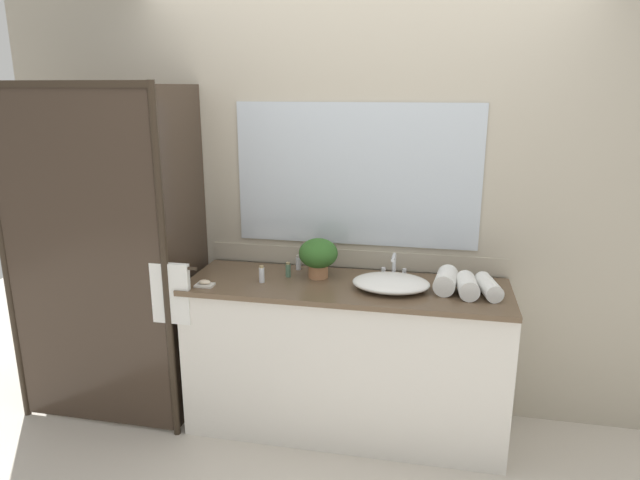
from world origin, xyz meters
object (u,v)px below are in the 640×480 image
(rolled_towel_near_edge, at_px, (488,287))
(faucet, at_px, (394,270))
(amenity_bottle_shampoo, at_px, (298,263))
(rolled_towel_far_edge, at_px, (446,280))
(amenity_bottle_conditioner, at_px, (288,270))
(rolled_towel_middle, at_px, (467,286))
(soap_dish, at_px, (205,284))
(amenity_bottle_lotion, at_px, (262,274))
(potted_plant, at_px, (318,255))
(sink_basin, at_px, (391,283))

(rolled_towel_near_edge, bearing_deg, faucet, 161.41)
(amenity_bottle_shampoo, bearing_deg, rolled_towel_far_edge, -12.40)
(amenity_bottle_conditioner, distance_m, rolled_towel_near_edge, 1.11)
(amenity_bottle_conditioner, bearing_deg, rolled_towel_middle, -5.73)
(rolled_towel_middle, height_order, rolled_towel_far_edge, rolled_towel_far_edge)
(soap_dish, bearing_deg, amenity_bottle_lotion, 23.24)
(faucet, distance_m, rolled_towel_far_edge, 0.33)
(potted_plant, xyz_separation_m, amenity_bottle_conditioner, (-0.17, -0.03, -0.09))
(amenity_bottle_conditioner, bearing_deg, amenity_bottle_lotion, -134.51)
(soap_dish, height_order, rolled_towel_near_edge, rolled_towel_near_edge)
(amenity_bottle_lotion, height_order, rolled_towel_middle, rolled_towel_middle)
(sink_basin, bearing_deg, soap_dish, -171.04)
(amenity_bottle_shampoo, xyz_separation_m, rolled_towel_far_edge, (0.87, -0.19, 0.01))
(amenity_bottle_shampoo, height_order, rolled_towel_middle, rolled_towel_middle)
(rolled_towel_far_edge, bearing_deg, amenity_bottle_shampoo, 167.60)
(sink_basin, height_order, faucet, faucet)
(soap_dish, height_order, amenity_bottle_shampoo, amenity_bottle_shampoo)
(rolled_towel_near_edge, xyz_separation_m, rolled_towel_middle, (-0.11, -0.03, 0.01))
(sink_basin, height_order, amenity_bottle_conditioner, amenity_bottle_conditioner)
(faucet, bearing_deg, rolled_towel_far_edge, -26.61)
(rolled_towel_near_edge, relative_size, rolled_towel_middle, 1.18)
(potted_plant, bearing_deg, sink_basin, -15.04)
(potted_plant, bearing_deg, rolled_towel_far_edge, -6.01)
(rolled_towel_near_edge, xyz_separation_m, rolled_towel_far_edge, (-0.22, 0.03, 0.01))
(potted_plant, height_order, soap_dish, potted_plant)
(faucet, bearing_deg, amenity_bottle_conditioner, -170.87)
(amenity_bottle_shampoo, relative_size, rolled_towel_near_edge, 0.37)
(amenity_bottle_shampoo, height_order, rolled_towel_near_edge, rolled_towel_near_edge)
(rolled_towel_middle, bearing_deg, sink_basin, 178.30)
(rolled_towel_near_edge, bearing_deg, rolled_towel_middle, -167.13)
(amenity_bottle_shampoo, xyz_separation_m, rolled_towel_middle, (0.98, -0.24, 0.01))
(amenity_bottle_conditioner, height_order, amenity_bottle_shampoo, amenity_bottle_shampoo)
(faucet, height_order, potted_plant, potted_plant)
(rolled_towel_far_edge, bearing_deg, faucet, 153.39)
(faucet, xyz_separation_m, potted_plant, (-0.43, -0.07, 0.08))
(amenity_bottle_shampoo, height_order, amenity_bottle_lotion, amenity_bottle_lotion)
(rolled_towel_middle, distance_m, rolled_towel_far_edge, 0.12)
(sink_basin, bearing_deg, rolled_towel_far_edge, 7.70)
(potted_plant, distance_m, rolled_towel_near_edge, 0.95)
(rolled_towel_near_edge, distance_m, rolled_towel_middle, 0.11)
(amenity_bottle_lotion, bearing_deg, amenity_bottle_shampoo, 60.89)
(amenity_bottle_conditioner, distance_m, rolled_towel_middle, 1.01)
(amenity_bottle_lotion, xyz_separation_m, rolled_towel_near_edge, (1.23, 0.05, -0.00))
(soap_dish, relative_size, amenity_bottle_lotion, 1.02)
(potted_plant, bearing_deg, soap_dish, -154.85)
(sink_basin, bearing_deg, rolled_towel_near_edge, 1.48)
(amenity_bottle_conditioner, bearing_deg, soap_dish, -148.95)
(faucet, xyz_separation_m, soap_dish, (-1.01, -0.34, -0.04))
(faucet, relative_size, rolled_towel_near_edge, 0.70)
(faucet, height_order, rolled_towel_far_edge, faucet)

